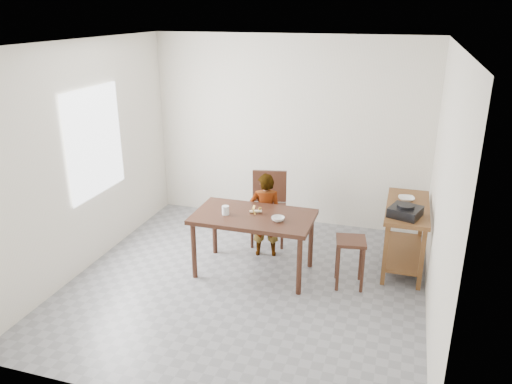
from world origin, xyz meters
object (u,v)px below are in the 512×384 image
(prep_counter, at_px, (405,236))
(dining_chair, at_px, (268,209))
(stool, at_px, (350,262))
(child, at_px, (265,215))
(dining_table, at_px, (254,244))

(prep_counter, xyz_separation_m, dining_chair, (-1.78, 0.15, 0.08))
(prep_counter, relative_size, stool, 2.06)
(child, height_order, stool, child)
(prep_counter, height_order, stool, prep_counter)
(prep_counter, bearing_deg, dining_table, -157.85)
(child, bearing_deg, dining_table, 72.94)
(dining_chair, relative_size, stool, 1.64)
(dining_table, xyz_separation_m, dining_chair, (-0.06, 0.85, 0.10))
(child, distance_m, dining_chair, 0.38)
(dining_table, relative_size, prep_counter, 1.17)
(dining_table, height_order, prep_counter, prep_counter)
(prep_counter, height_order, child, child)
(dining_table, xyz_separation_m, child, (0.01, 0.48, 0.18))
(dining_table, bearing_deg, dining_chair, 93.86)
(child, xyz_separation_m, dining_chair, (-0.07, 0.37, -0.08))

